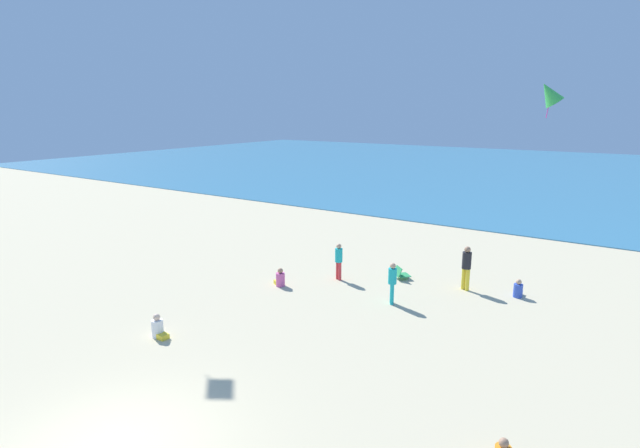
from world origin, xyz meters
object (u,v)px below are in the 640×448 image
beach_chair_mid_beach (401,273)px  person_5 (518,290)px  person_0 (339,259)px  person_2 (466,265)px  person_1 (158,328)px  person_4 (280,279)px  person_6 (392,280)px  kite_green (549,93)px

beach_chair_mid_beach → person_5: 4.48m
person_0 → person_2: bearing=135.2°
person_1 → person_5: person_1 is taller
person_1 → person_2: person_2 is taller
person_4 → person_5: size_ratio=1.06×
person_5 → person_6: 4.84m
person_2 → kite_green: size_ratio=1.17×
person_4 → person_6: 4.55m
kite_green → person_4: bearing=-141.8°
person_4 → person_5: person_4 is taller
person_6 → person_2: bearing=29.0°
beach_chair_mid_beach → person_4: (-3.59, -3.37, 0.04)m
beach_chair_mid_beach → person_0: (-2.07, -1.47, 0.64)m
person_0 → person_2: (4.65, 1.69, 0.12)m
person_0 → person_1: (-1.82, -7.49, -0.60)m
beach_chair_mid_beach → person_0: 2.62m
person_2 → person_6: size_ratio=1.14×
person_2 → person_5: size_ratio=2.49×
person_6 → kite_green: 9.24m
person_4 → kite_green: kite_green is taller
person_0 → person_4: size_ratio=2.06×
person_4 → kite_green: bearing=-112.1°
person_2 → kite_green: kite_green is taller
beach_chair_mid_beach → kite_green: kite_green is taller
person_1 → person_4: bearing=92.0°
person_2 → kite_green: (1.84, 2.73, 6.34)m
person_0 → kite_green: bearing=149.4°
person_0 → person_5: (6.50, 2.05, -0.62)m
beach_chair_mid_beach → person_2: bearing=-43.3°
beach_chair_mid_beach → person_4: person_4 is taller
person_0 → person_4: (-1.52, -1.89, -0.60)m
person_6 → person_0: bearing=129.0°
person_2 → kite_green: 7.15m
person_1 → person_4: size_ratio=1.01×
person_0 → person_6: size_ratio=1.00×
person_0 → beach_chair_mid_beach: bearing=150.7°
person_0 → kite_green: size_ratio=1.03×
person_4 → person_6: size_ratio=0.48×
person_6 → kite_green: (3.57, 5.56, 6.46)m
person_2 → person_6: bearing=170.2°
beach_chair_mid_beach → person_5: (4.44, 0.58, 0.02)m
person_6 → kite_green: kite_green is taller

